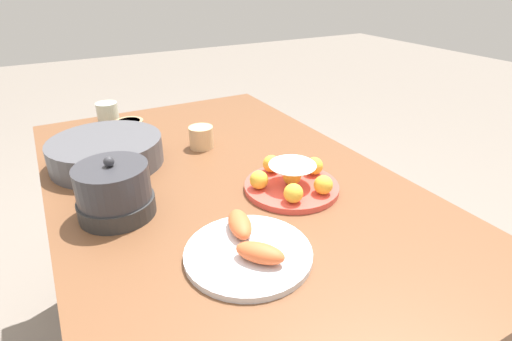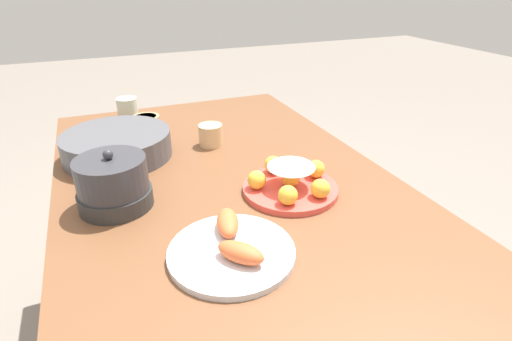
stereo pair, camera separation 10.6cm
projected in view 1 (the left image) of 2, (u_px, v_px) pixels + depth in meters
The scene contains 8 objects.
dining_table at pixel (224, 209), 1.15m from camera, with size 1.40×0.89×0.77m.
cake_plate at pixel (292, 180), 1.04m from camera, with size 0.25×0.25×0.08m.
serving_bowl at pixel (106, 151), 1.17m from camera, with size 0.32×0.32×0.08m.
sauce_bowl at pixel (129, 125), 1.43m from camera, with size 0.10×0.10×0.03m.
seafood_platter at pixel (248, 249), 0.81m from camera, with size 0.26×0.26×0.05m.
cup_near at pixel (201, 137), 1.28m from camera, with size 0.08×0.08×0.07m.
cup_far at pixel (108, 113), 1.49m from camera, with size 0.08×0.08×0.07m.
warming_pot at pixel (114, 191), 0.92m from camera, with size 0.18×0.18×0.15m.
Camera 1 is at (-0.90, 0.39, 1.29)m, focal length 28.00 mm.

